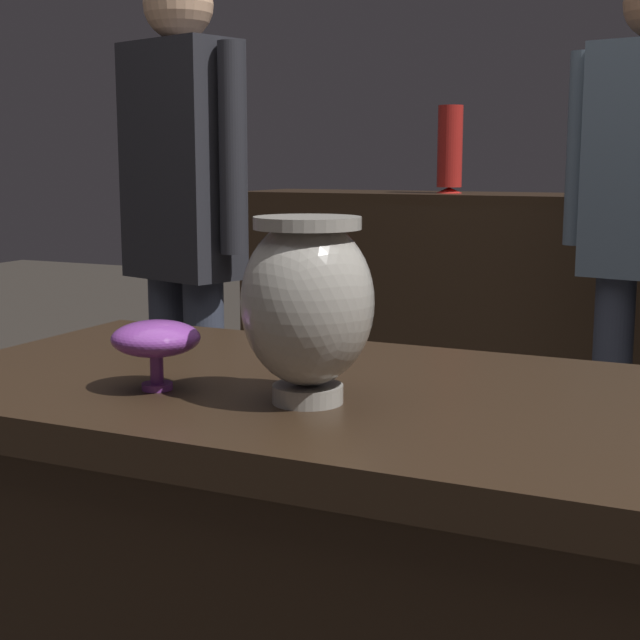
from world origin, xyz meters
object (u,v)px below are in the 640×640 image
Objects in this scene: vase_tall_behind at (156,340)px; visitor_near_left at (183,222)px; shelf_vase_left at (450,150)px; shelf_vase_center at (594,175)px; vase_centerpiece at (307,302)px.

visitor_near_left reaches higher than vase_tall_behind.
shelf_vase_center is (0.52, -0.03, -0.09)m from shelf_vase_left.
shelf_vase_left is at bearing 176.61° from shelf_vase_center.
vase_centerpiece is 2.36m from shelf_vase_left.
visitor_near_left reaches higher than shelf_vase_center.
shelf_vase_left reaches higher than vase_centerpiece.
vase_centerpiece reaches higher than vase_tall_behind.
vase_tall_behind is at bearing -95.13° from shelf_vase_center.
visitor_near_left is at bearing -127.96° from shelf_vase_center.
vase_centerpiece is at bearing -76.89° from shelf_vase_left.
shelf_vase_left is 1.26m from visitor_near_left.
visitor_near_left is (-0.90, -1.15, -0.12)m from shelf_vase_center.
vase_centerpiece is at bearing 6.30° from vase_tall_behind.
visitor_near_left reaches higher than vase_centerpiece.
vase_tall_behind is at bearing -82.22° from shelf_vase_left.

